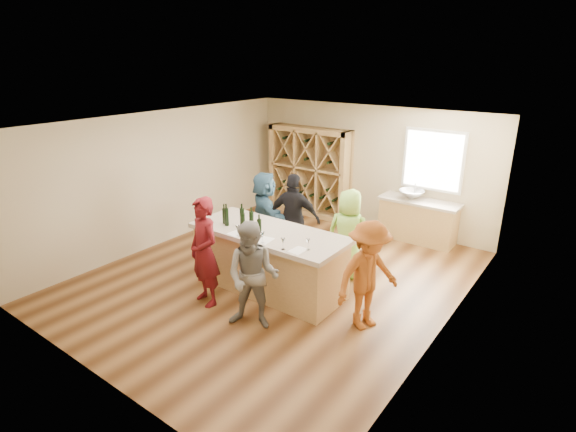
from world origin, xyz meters
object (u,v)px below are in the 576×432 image
Objects in this scene: person_near_left at (204,252)px; person_near_right at (253,276)px; person_far_right at (349,234)px; wine_bottle_d at (243,222)px; wine_bottle_b at (227,217)px; tasting_counter_base at (269,262)px; person_far_mid at (294,219)px; wine_bottle_e at (251,220)px; person_server at (368,276)px; person_far_left at (265,212)px; wine_bottle_c at (242,217)px; wine_bottle_a at (224,216)px; sink at (411,194)px; wine_rack at (309,172)px; wine_bottle_f at (259,228)px.

person_near_left reaches higher than person_near_right.
person_far_right reaches higher than person_near_right.
wine_bottle_b is at bearing -176.82° from wine_bottle_d.
tasting_counter_base is 1.47× the size of person_far_mid.
person_server reaches higher than wine_bottle_e.
person_far_mid is (-0.03, 1.27, -0.35)m from wine_bottle_e.
person_far_left is (-1.95, 0.03, 0.01)m from person_far_right.
person_server is at bearing 0.98° from wine_bottle_c.
wine_bottle_a is 2.23m from person_far_right.
person_server is 3.24m from person_far_left.
person_far_right reaches higher than sink.
person_near_right is at bearing -42.02° from wine_bottle_d.
person_server is at bearing -46.62° from wine_rack.
person_far_right is (1.59, 1.45, -0.41)m from wine_bottle_b.
wine_bottle_b is at bearing 30.41° from person_far_right.
wine_bottle_a is 0.88m from wine_bottle_f.
person_far_mid is at bearing 73.18° from wine_bottle_b.
wine_bottle_d is at bearing -2.78° from wine_bottle_a.
wine_rack is 3.97m from wine_bottle_a.
person_near_right reaches higher than wine_bottle_d.
tasting_counter_base is 0.79m from wine_bottle_f.
wine_bottle_d reaches higher than wine_bottle_a.
wine_bottle_f is at bearing 63.45° from person_near_left.
person_far_right reaches higher than wine_bottle_f.
wine_rack reaches higher than person_near_right.
wine_bottle_c is 0.18× the size of person_near_left.
person_far_right is (2.51, -2.48, -0.27)m from wine_rack.
person_far_right is (1.39, 2.18, -0.07)m from person_near_left.
person_far_mid is 1.54m from wine_bottle_f.
wine_bottle_c is at bearing -73.11° from wine_rack.
sink is at bearing -1.49° from wine_rack.
sink is at bearing 75.73° from wine_bottle_f.
wine_bottle_e is at bearing 150.11° from wine_bottle_f.
wine_bottle_a is (-1.87, -3.81, 0.21)m from sink.
person_far_left is at bearing 114.02° from wine_bottle_c.
sink is at bearing 70.44° from wine_bottle_e.
tasting_counter_base is 1.57× the size of person_far_right.
wine_bottle_a is 0.15× the size of person_near_left.
wine_bottle_e is at bearing 48.36° from wine_bottle_d.
person_near_right is at bearing 94.52° from person_far_mid.
person_near_left reaches higher than wine_bottle_b.
person_near_right is at bearing -42.25° from wine_bottle_c.
wine_bottle_c is 0.19× the size of person_far_right.
sink is 0.30× the size of person_near_left.
wine_bottle_d is at bearing -71.86° from wine_rack.
wine_bottle_c is 0.18× the size of person_far_mid.
person_near_left reaches higher than sink.
wine_bottle_f is at bearing 87.35° from person_far_mid.
wine_bottle_c reaches higher than wine_bottle_d.
person_server is at bearing 7.74° from wine_bottle_f.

